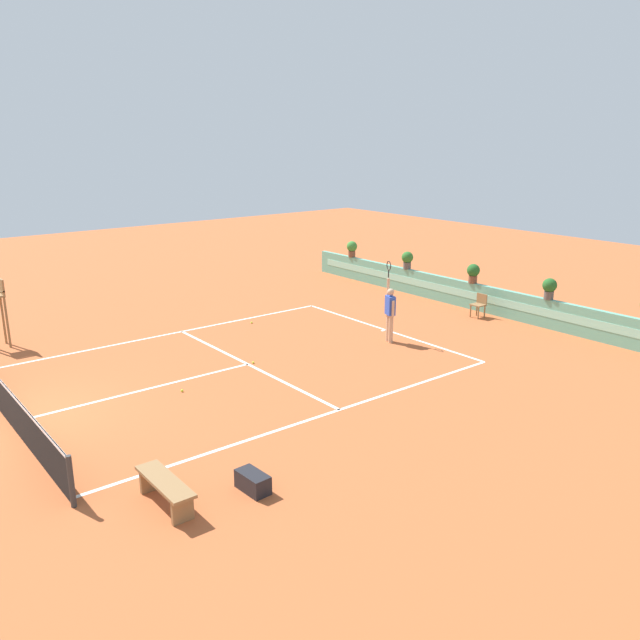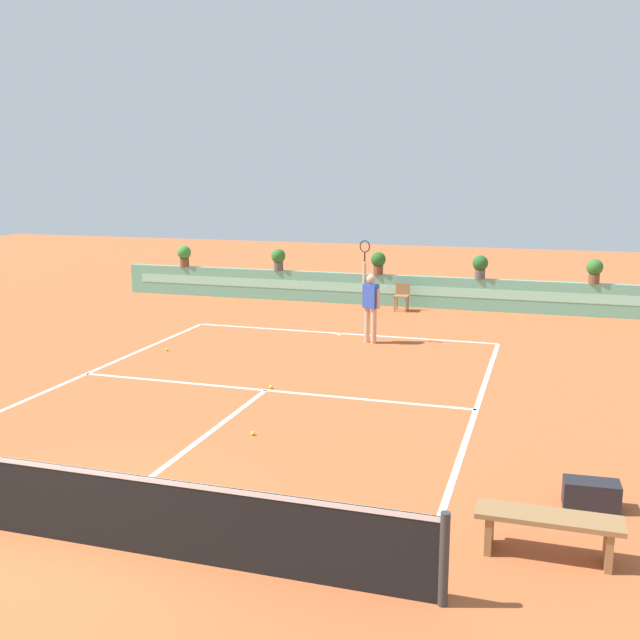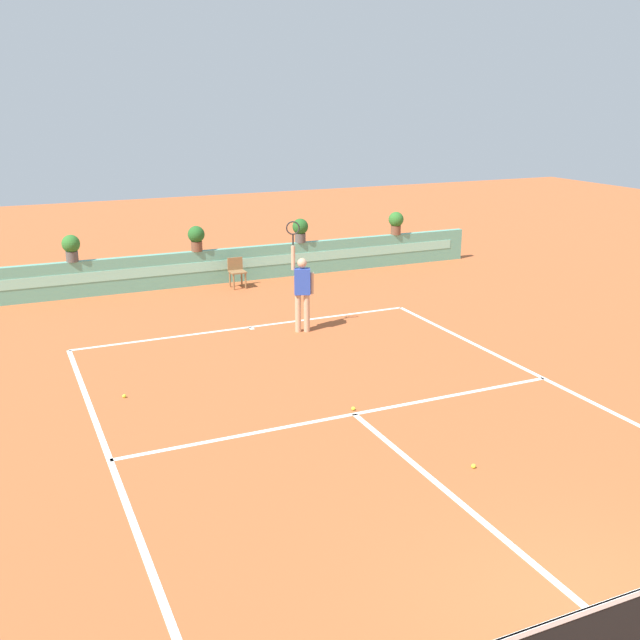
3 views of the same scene
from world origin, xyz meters
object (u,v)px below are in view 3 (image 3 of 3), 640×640
(tennis_ball_mid_court, at_px, (353,409))
(potted_plant_centre, at_px, (196,237))
(tennis_player, at_px, (302,288))
(potted_plant_left, at_px, (71,246))
(potted_plant_right, at_px, (300,229))
(potted_plant_far_right, at_px, (396,222))
(tennis_ball_by_sideline, at_px, (124,396))
(ball_kid_chair, at_px, (237,271))
(tennis_ball_near_baseline, at_px, (474,466))

(tennis_ball_mid_court, height_order, potted_plant_centre, potted_plant_centre)
(tennis_player, height_order, potted_plant_left, tennis_player)
(tennis_ball_mid_court, relative_size, potted_plant_right, 0.09)
(tennis_ball_mid_court, height_order, potted_plant_right, potted_plant_right)
(potted_plant_left, relative_size, potted_plant_far_right, 1.00)
(potted_plant_left, xyz_separation_m, potted_plant_far_right, (9.95, 0.00, 0.00))
(potted_plant_far_right, bearing_deg, tennis_ball_by_sideline, -142.64)
(ball_kid_chair, relative_size, tennis_ball_by_sideline, 12.50)
(potted_plant_right, distance_m, potted_plant_centre, 3.21)
(tennis_player, distance_m, potted_plant_far_right, 7.66)
(tennis_player, xyz_separation_m, potted_plant_far_right, (5.51, 5.32, 0.36))
(tennis_player, relative_size, tennis_ball_mid_court, 38.01)
(tennis_ball_near_baseline, relative_size, potted_plant_right, 0.09)
(ball_kid_chair, xyz_separation_m, tennis_ball_by_sideline, (-4.40, -6.90, -0.44))
(tennis_player, xyz_separation_m, tennis_ball_by_sideline, (-4.49, -2.31, -1.02))
(potted_plant_left, distance_m, potted_plant_far_right, 9.95)
(ball_kid_chair, height_order, potted_plant_right, potted_plant_right)
(tennis_ball_mid_court, xyz_separation_m, potted_plant_left, (-3.49, 9.84, 1.38))
(tennis_player, bearing_deg, tennis_ball_by_sideline, -152.72)
(tennis_ball_mid_court, height_order, tennis_ball_by_sideline, same)
(tennis_ball_by_sideline, height_order, potted_plant_right, potted_plant_right)
(tennis_player, relative_size, potted_plant_left, 3.57)
(potted_plant_centre, bearing_deg, tennis_ball_by_sideline, -114.41)
(tennis_ball_by_sideline, bearing_deg, potted_plant_centre, 65.59)
(potted_plant_left, height_order, potted_plant_far_right, same)
(ball_kid_chair, height_order, tennis_ball_near_baseline, ball_kid_chair)
(potted_plant_left, bearing_deg, potted_plant_centre, 0.00)
(potted_plant_centre, height_order, potted_plant_far_right, same)
(potted_plant_centre, bearing_deg, tennis_ball_mid_court, -89.54)
(ball_kid_chair, relative_size, tennis_player, 0.33)
(tennis_ball_near_baseline, distance_m, tennis_ball_by_sideline, 6.39)
(tennis_ball_near_baseline, height_order, potted_plant_left, potted_plant_left)
(tennis_player, relative_size, potted_plant_centre, 3.57)
(ball_kid_chair, xyz_separation_m, potted_plant_centre, (-0.93, 0.73, 0.93))
(potted_plant_left, bearing_deg, potted_plant_far_right, 0.00)
(tennis_ball_by_sideline, xyz_separation_m, potted_plant_centre, (3.46, 7.63, 1.38))
(ball_kid_chair, distance_m, tennis_ball_near_baseline, 11.71)
(potted_plant_far_right, bearing_deg, tennis_ball_near_baseline, -114.92)
(potted_plant_left, bearing_deg, potted_plant_right, 0.00)
(ball_kid_chair, relative_size, potted_plant_right, 1.17)
(ball_kid_chair, height_order, potted_plant_far_right, potted_plant_far_right)
(tennis_ball_mid_court, distance_m, potted_plant_right, 10.42)
(tennis_ball_by_sideline, xyz_separation_m, potted_plant_right, (6.68, 7.63, 1.38))
(tennis_ball_near_baseline, xyz_separation_m, tennis_ball_by_sideline, (-4.22, 4.80, 0.00))
(tennis_ball_near_baseline, xyz_separation_m, tennis_ball_mid_court, (-0.68, 2.59, 0.00))
(tennis_player, height_order, tennis_ball_near_baseline, tennis_player)
(tennis_ball_near_baseline, relative_size, potted_plant_far_right, 0.09)
(tennis_ball_mid_court, xyz_separation_m, potted_plant_right, (3.13, 9.84, 1.38))
(potted_plant_right, xyz_separation_m, potted_plant_far_right, (3.32, 0.00, 0.00))
(ball_kid_chair, bearing_deg, potted_plant_far_right, 7.45)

